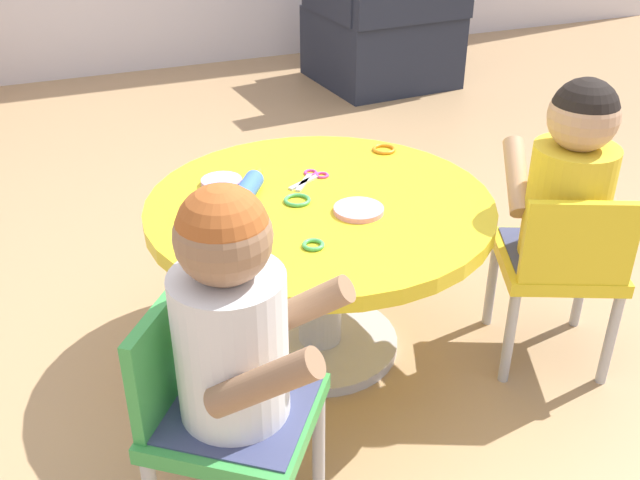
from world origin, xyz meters
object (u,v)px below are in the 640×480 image
object	(u,v)px
rolling_pin	(247,190)
craft_scissors	(312,178)
child_chair_left	(220,410)
child_chair_right	(561,265)
seated_child_left	(232,318)
craft_table	(320,238)
seated_child_right	(571,179)
armchair_dark	(386,29)

from	to	relation	value
rolling_pin	craft_scissors	size ratio (longest dim) A/B	1.48
craft_scissors	child_chair_left	bearing A→B (deg)	-125.97
child_chair_right	seated_child_left	bearing A→B (deg)	-167.38
rolling_pin	craft_scissors	world-z (taller)	rolling_pin
craft_table	seated_child_left	world-z (taller)	seated_child_left
seated_child_right	craft_scissors	size ratio (longest dim) A/B	3.72
child_chair_right	armchair_dark	distance (m)	2.55
craft_table	seated_child_left	bearing A→B (deg)	-127.17
seated_child_right	craft_scissors	xyz separation A→B (m)	(-0.54, 0.39, -0.06)
child_chair_right	seated_child_right	distance (m)	0.23
craft_table	seated_child_right	size ratio (longest dim) A/B	1.75
seated_child_left	craft_scissors	xyz separation A→B (m)	(0.41, 0.63, -0.06)
seated_child_right	seated_child_left	bearing A→B (deg)	-165.52
child_chair_left	child_chair_right	distance (m)	0.98
seated_child_left	seated_child_right	size ratio (longest dim) A/B	1.00
seated_child_left	seated_child_right	xyz separation A→B (m)	(0.95, 0.25, 0.00)
child_chair_left	seated_child_left	world-z (taller)	seated_child_left
child_chair_left	seated_child_left	xyz separation A→B (m)	(0.03, -0.02, 0.23)
craft_table	seated_child_right	distance (m)	0.65
child_chair_left	seated_child_left	bearing A→B (deg)	-37.65
child_chair_right	armchair_dark	world-z (taller)	armchair_dark
seated_child_left	child_chair_right	xyz separation A→B (m)	(0.93, 0.21, -0.23)
seated_child_left	craft_scissors	world-z (taller)	seated_child_left
child_chair_left	rolling_pin	xyz separation A→B (m)	(0.24, 0.55, 0.18)
craft_table	child_chair_right	distance (m)	0.63
craft_table	rolling_pin	size ratio (longest dim) A/B	4.40
craft_table	rolling_pin	xyz separation A→B (m)	(-0.17, 0.08, 0.13)
child_chair_left	rolling_pin	distance (m)	0.63
armchair_dark	rolling_pin	world-z (taller)	armchair_dark
seated_child_left	armchair_dark	bearing A→B (deg)	57.64
craft_table	craft_scissors	world-z (taller)	craft_scissors
child_chair_right	armchair_dark	xyz separation A→B (m)	(0.74, 2.44, 0.00)
child_chair_left	seated_child_right	distance (m)	1.03
child_chair_left	craft_scissors	world-z (taller)	child_chair_left
child_chair_left	armchair_dark	size ratio (longest dim) A/B	0.63
craft_table	child_chair_left	distance (m)	0.63
craft_scissors	seated_child_left	bearing A→B (deg)	-122.93
armchair_dark	craft_scissors	bearing A→B (deg)	-122.19
seated_child_right	child_chair_left	bearing A→B (deg)	-167.31
armchair_dark	craft_table	bearing A→B (deg)	-121.16
craft_table	armchair_dark	bearing A→B (deg)	58.84
seated_child_left	rolling_pin	world-z (taller)	seated_child_left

